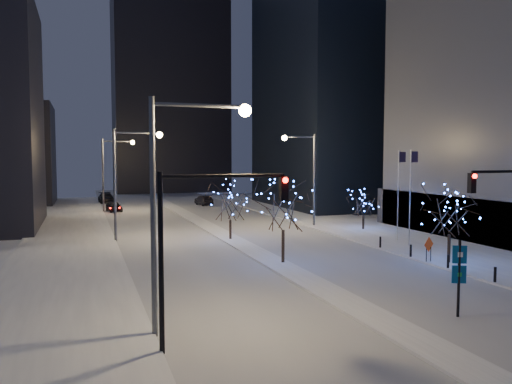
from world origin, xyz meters
name	(u,v)px	position (x,y,z in m)	size (l,w,h in m)	color
ground	(386,325)	(0.00, 0.00, 0.00)	(160.00, 160.00, 0.00)	silver
road	(204,225)	(0.00, 35.00, 0.01)	(20.00, 130.00, 0.02)	#B7BCC8
median	(216,231)	(0.00, 30.00, 0.07)	(2.00, 80.00, 0.15)	white
east_sidewalk	(400,238)	(15.00, 20.00, 0.07)	(10.00, 90.00, 0.15)	white
west_sidewalk	(66,259)	(-14.00, 20.00, 0.07)	(8.00, 90.00, 0.15)	white
horizon_block	(170,96)	(6.00, 92.00, 21.00)	(24.00, 14.00, 42.00)	black
street_lamp_w_near	(178,182)	(-8.94, 2.00, 6.50)	(4.40, 0.56, 10.00)	#595E66
street_lamp_w_mid	(127,169)	(-8.94, 27.00, 6.50)	(4.40, 0.56, 10.00)	#595E66
street_lamp_w_far	(111,165)	(-8.94, 52.00, 6.50)	(4.40, 0.56, 10.00)	#595E66
street_lamp_east	(307,167)	(10.08, 30.00, 6.45)	(3.90, 0.56, 10.00)	#595E66
traffic_signal_west	(201,229)	(-8.44, 0.00, 4.76)	(5.26, 0.43, 7.00)	black
flagpoles	(405,189)	(13.37, 17.25, 4.80)	(1.35, 2.60, 8.00)	silver
bollards	(428,256)	(10.20, 10.00, 0.60)	(0.16, 12.16, 0.90)	black
car_near	(114,206)	(-8.61, 52.65, 0.71)	(1.68, 4.18, 1.42)	black
car_mid	(204,201)	(5.25, 57.44, 0.75)	(1.58, 4.53, 1.49)	black
car_far	(106,198)	(-9.00, 66.90, 0.83)	(2.31, 5.69, 1.65)	black
holiday_tree_median_near	(283,206)	(0.50, 13.35, 4.09)	(4.59, 4.59, 5.94)	black
holiday_tree_median_far	(230,202)	(-0.15, 24.26, 3.46)	(4.66, 4.66, 5.25)	black
holiday_tree_plaza_near	(450,213)	(11.50, 9.47, 3.63)	(4.87, 4.87, 5.33)	black
holiday_tree_plaza_far	(364,203)	(14.51, 25.68, 2.86)	(4.50, 4.50, 4.27)	black
wayfinding_sign	(459,270)	(3.84, -0.15, 2.25)	(0.63, 0.35, 3.67)	black
construction_sign	(429,247)	(10.30, 10.12, 1.21)	(1.02, 0.38, 1.76)	black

